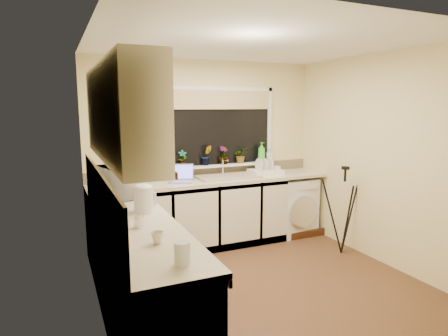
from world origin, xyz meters
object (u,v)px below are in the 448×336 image
steel_jar (139,221)px  plant_c (223,155)px  glass_jug (182,254)px  cup_left (157,238)px  laptop (181,177)px  tripod (343,210)px  washing_machine (291,206)px  soap_bottle_clear (269,155)px  plant_b (206,155)px  plant_a (183,158)px  plant_d (241,155)px  microwave (123,181)px  soap_bottle_green (262,152)px  kettle (144,200)px  dish_rack (265,172)px  cup_back (277,169)px

steel_jar → plant_c: bearing=50.3°
glass_jug → cup_left: glass_jug is taller
laptop → tripod: (1.81, -0.94, -0.40)m
cup_left → washing_machine: bearing=39.5°
washing_machine → soap_bottle_clear: soap_bottle_clear is taller
steel_jar → plant_b: size_ratio=0.41×
plant_a → plant_d: plant_a is taller
microwave → soap_bottle_green: bearing=-85.4°
kettle → tripod: (2.55, 0.30, -0.46)m
dish_rack → microwave: microwave is taller
plant_c → cup_left: (-1.51, -2.28, -0.23)m
washing_machine → plant_c: (-0.98, 0.23, 0.77)m
dish_rack → microwave: size_ratio=0.76×
tripod → glass_jug: tripod is taller
plant_d → cup_left: 2.90m
cup_left → dish_rack: bearing=45.2°
washing_machine → plant_a: (-1.57, 0.22, 0.76)m
kettle → dish_rack: kettle is taller
plant_b → soap_bottle_green: size_ratio=0.95×
soap_bottle_clear → microwave: bearing=-162.1°
washing_machine → dish_rack: size_ratio=1.88×
tripod → plant_d: bearing=117.1°
soap_bottle_clear → cup_left: (-2.23, -2.27, -0.20)m
tripod → soap_bottle_clear: soap_bottle_clear is taller
laptop → soap_bottle_green: size_ratio=1.35×
tripod → plant_c: (-1.13, 1.16, 0.62)m
plant_b → plant_d: plant_b is taller
tripod → plant_b: 1.91m
cup_left → laptop: bearing=68.1°
glass_jug → plant_a: plant_a is taller
steel_jar → soap_bottle_clear: 2.94m
dish_rack → laptop: bearing=-177.2°
plant_a → plant_c: size_ratio=0.90×
soap_bottle_clear → tripod: bearing=-70.3°
cup_back → soap_bottle_clear: bearing=114.0°
washing_machine → kettle: bearing=-158.9°
plant_d → soap_bottle_green: bearing=-6.6°
cup_left → kettle: bearing=84.0°
plant_b → soap_bottle_green: 0.83m
steel_jar → plant_a: bearing=62.7°
kettle → cup_left: 0.84m
dish_rack → plant_b: (-0.80, 0.20, 0.25)m
soap_bottle_green → steel_jar: bearing=-139.3°
plant_c → cup_left: 2.75m
steel_jar → soap_bottle_clear: (2.27, 1.86, 0.19)m
microwave → glass_jug: bearing=166.7°
soap_bottle_green → soap_bottle_clear: 0.15m
kettle → plant_b: bearing=51.1°
laptop → plant_c: size_ratio=1.53×
plant_a → soap_bottle_green: bearing=-1.2°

